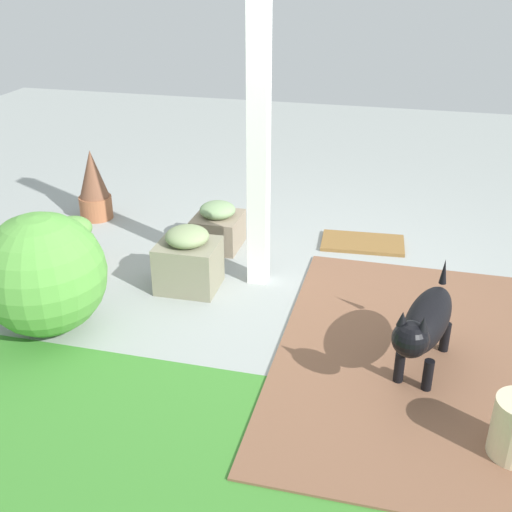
{
  "coord_description": "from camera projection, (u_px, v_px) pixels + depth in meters",
  "views": [
    {
      "loc": [
        -0.69,
        3.87,
        2.21
      ],
      "look_at": [
        0.25,
        0.18,
        0.35
      ],
      "focal_mm": 44.35,
      "sensor_mm": 36.0,
      "label": 1
    }
  ],
  "objects": [
    {
      "name": "doormat",
      "position": [
        363.0,
        243.0,
        5.22
      ],
      "size": [
        0.7,
        0.43,
        0.03
      ],
      "primitive_type": "cube",
      "rotation": [
        0.0,
        0.0,
        0.07
      ],
      "color": "brown",
      "rests_on": "ground"
    },
    {
      "name": "porch_pillar",
      "position": [
        259.0,
        122.0,
        4.15
      ],
      "size": [
        0.14,
        0.14,
        2.36
      ],
      "primitive_type": "cube",
      "color": "white",
      "rests_on": "ground"
    },
    {
      "name": "ground_plane",
      "position": [
        296.0,
        293.0,
        4.49
      ],
      "size": [
        12.0,
        12.0,
        0.0
      ],
      "primitive_type": "plane",
      "color": "#939A96"
    },
    {
      "name": "dog",
      "position": [
        425.0,
        323.0,
        3.5
      ],
      "size": [
        0.38,
        0.84,
        0.58
      ],
      "color": "black",
      "rests_on": "ground"
    },
    {
      "name": "brick_path",
      "position": [
        430.0,
        360.0,
        3.75
      ],
      "size": [
        1.8,
        2.4,
        0.02
      ],
      "primitive_type": "cube",
      "color": "brown",
      "rests_on": "ground"
    },
    {
      "name": "terracotta_pot_broad",
      "position": [
        74.0,
        238.0,
        4.79
      ],
      "size": [
        0.29,
        0.29,
        0.39
      ],
      "color": "#BB5634",
      "rests_on": "ground"
    },
    {
      "name": "round_shrub",
      "position": [
        43.0,
        274.0,
        3.91
      ],
      "size": [
        0.78,
        0.78,
        0.78
      ],
      "primitive_type": "sphere",
      "color": "#53973C",
      "rests_on": "ground"
    },
    {
      "name": "terracotta_pot_spiky",
      "position": [
        94.0,
        186.0,
        5.61
      ],
      "size": [
        0.29,
        0.29,
        0.63
      ],
      "color": "#995A39",
      "rests_on": "ground"
    },
    {
      "name": "stone_planter_near",
      "position": [
        188.0,
        260.0,
        4.47
      ],
      "size": [
        0.43,
        0.38,
        0.47
      ],
      "color": "gray",
      "rests_on": "ground"
    },
    {
      "name": "stone_planter_nearest",
      "position": [
        218.0,
        227.0,
        5.12
      ],
      "size": [
        0.37,
        0.4,
        0.38
      ],
      "color": "gray",
      "rests_on": "ground"
    }
  ]
}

